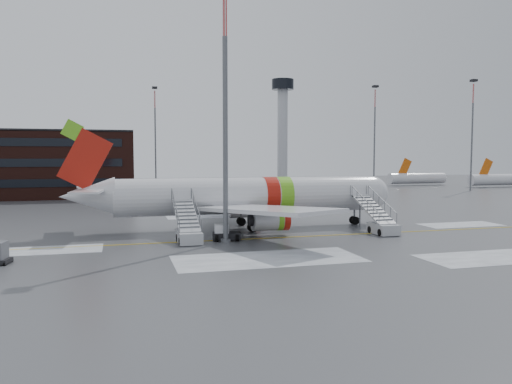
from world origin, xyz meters
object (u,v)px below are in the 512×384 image
object	(u,v)px
airstair_fwd	(380,222)
airliner	(242,196)
pushback_tug	(225,233)
airstair_aft	(188,230)
light_mast_near	(225,108)

from	to	relation	value
airstair_fwd	airliner	bearing A→B (deg)	152.29
pushback_tug	airstair_fwd	bearing A→B (deg)	0.53
airstair_fwd	pushback_tug	bearing A→B (deg)	-179.47
airliner	pushback_tug	distance (m)	7.94
airstair_aft	pushback_tug	bearing A→B (deg)	-2.53
airliner	pushback_tug	bearing A→B (deg)	-116.10
airstair_fwd	airstair_aft	size ratio (longest dim) A/B	1.00
airstair_aft	light_mast_near	size ratio (longest dim) A/B	0.34
airstair_aft	pushback_tug	size ratio (longest dim) A/B	2.81
pushback_tug	light_mast_near	world-z (taller)	light_mast_near
airliner	airstair_fwd	size ratio (longest dim) A/B	4.55
airstair_fwd	light_mast_near	size ratio (longest dim) A/B	0.34
airstair_aft	light_mast_near	distance (m)	11.28
airliner	light_mast_near	distance (m)	11.91
airliner	airstair_fwd	xyz separation A→B (m)	(12.45, -6.54, -2.35)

